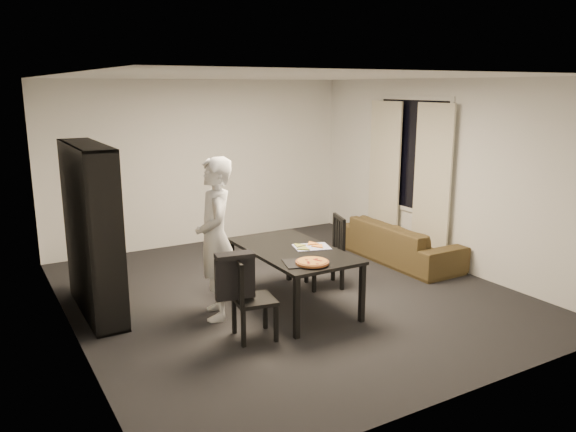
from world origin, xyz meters
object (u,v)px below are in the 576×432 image
chair_right (331,247)px  baking_tray (303,263)px  bookshelf (92,230)px  chair_left (247,294)px  person (215,239)px  pepperoni_pizza (312,262)px  dining_table (292,254)px  sofa (401,242)px

chair_right → baking_tray: (-0.94, -0.85, 0.17)m
bookshelf → chair_left: 1.94m
baking_tray → person: bearing=136.1°
chair_right → person: size_ratio=0.51×
baking_tray → pepperoni_pizza: bearing=-53.3°
dining_table → pepperoni_pizza: 0.62m
dining_table → person: person is taller
bookshelf → person: bearing=-35.9°
bookshelf → pepperoni_pizza: (1.88, -1.56, -0.24)m
dining_table → baking_tray: bearing=-108.5°
bookshelf → pepperoni_pizza: bearing=-39.8°
person → dining_table: bearing=97.4°
sofa → chair_left: bearing=111.5°
bookshelf → pepperoni_pizza: size_ratio=5.43×
chair_left → baking_tray: bearing=-79.6°
chair_right → bookshelf: bearing=-86.1°
chair_right → person: 1.69m
chair_left → person: 0.80m
baking_tray → chair_left: bearing=-179.0°
bookshelf → chair_right: (2.76, -0.64, -0.43)m
chair_left → sofa: chair_left is taller
dining_table → chair_left: size_ratio=1.94×
dining_table → person: 0.93m
chair_right → sofa: bearing=120.4°
bookshelf → chair_right: bearing=-13.0°
baking_tray → pepperoni_pizza: 0.10m
pepperoni_pizza → chair_right: bearing=46.6°
chair_left → sofa: (3.09, 1.21, -0.20)m
chair_left → person: size_ratio=0.48×
chair_left → chair_right: 1.83m
dining_table → bookshelf: bearing=154.2°
dining_table → pepperoni_pizza: bearing=-100.9°
bookshelf → pepperoni_pizza: 2.46m
bookshelf → dining_table: size_ratio=1.16×
chair_left → bookshelf: bearing=46.9°
bookshelf → person: size_ratio=1.07×
person → baking_tray: size_ratio=4.44×
person → bookshelf: bearing=-108.5°
person → baking_tray: 0.99m
chair_left → chair_right: bearing=-52.5°
dining_table → pepperoni_pizza: (-0.12, -0.60, 0.09)m
person → baking_tray: person is taller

